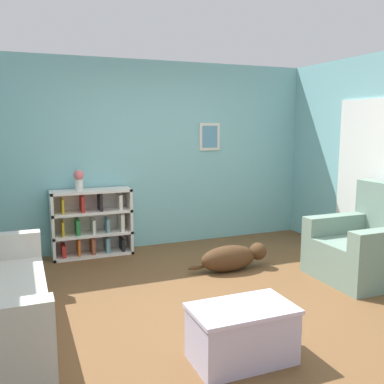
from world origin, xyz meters
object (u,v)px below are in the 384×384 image
(bookshelf, at_px, (92,223))
(coffee_table, at_px, (242,332))
(dog, at_px, (232,257))
(vase, at_px, (79,179))
(recliner_chair, at_px, (367,247))

(bookshelf, relative_size, coffee_table, 1.36)
(coffee_table, bearing_deg, dog, 64.76)
(coffee_table, bearing_deg, vase, 103.98)
(bookshelf, height_order, recliner_chair, recliner_chair)
(bookshelf, distance_m, recliner_chair, 3.42)
(recliner_chair, distance_m, coffee_table, 2.38)
(coffee_table, relative_size, dog, 0.76)
(bookshelf, distance_m, coffee_table, 3.10)
(bookshelf, xyz_separation_m, coffee_table, (0.60, -3.04, -0.21))
(coffee_table, distance_m, vase, 3.21)
(recliner_chair, height_order, dog, recliner_chair)
(dog, distance_m, vase, 2.19)
(coffee_table, bearing_deg, bookshelf, 101.17)
(bookshelf, height_order, coffee_table, bookshelf)
(recliner_chair, xyz_separation_m, vase, (-2.90, 2.01, 0.67))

